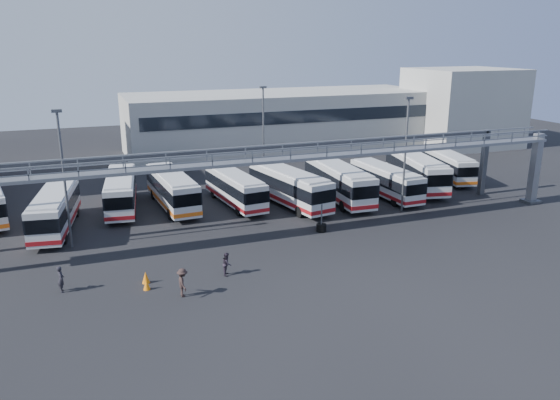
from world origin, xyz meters
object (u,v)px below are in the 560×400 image
object	(u,v)px
light_pole_back	(263,129)
bus_5	(289,186)
cone_right	(146,277)
pedestrian_b	(227,264)
bus_6	(339,181)
bus_8	(416,170)
bus_9	(446,164)
light_pole_mid	(406,148)
cone_left	(147,284)
bus_1	(55,209)
pedestrian_a	(61,279)
bus_3	(172,189)
tire_stack	(321,227)
light_pole_left	(64,172)
bus_7	(386,180)
bus_4	(235,188)
bus_2	(121,191)
pedestrian_c	(183,283)

from	to	relation	value
light_pole_back	bus_5	distance (m)	10.57
bus_5	cone_right	world-z (taller)	bus_5
pedestrian_b	bus_6	bearing A→B (deg)	-28.79
bus_8	bus_9	size ratio (longest dim) A/B	1.13
light_pole_mid	cone_left	bearing A→B (deg)	-160.53
light_pole_back	bus_1	size ratio (longest dim) A/B	0.94
pedestrian_a	pedestrian_b	distance (m)	10.20
bus_1	bus_6	distance (m)	25.28
bus_5	cone_right	xyz separation A→B (m)	(-14.79, -12.60, -1.47)
pedestrian_a	cone_left	size ratio (longest dim) A/B	2.42
bus_1	bus_3	size ratio (longest dim) A/B	1.00
bus_1	pedestrian_b	bearing A→B (deg)	-43.18
bus_3	bus_1	bearing A→B (deg)	-167.01
cone_left	tire_stack	bearing A→B (deg)	22.00
bus_3	pedestrian_a	size ratio (longest dim) A/B	6.54
bus_8	bus_9	xyz separation A→B (m)	(5.37, 2.16, -0.22)
light_pole_left	bus_8	xyz separation A→B (m)	(33.73, 5.33, -3.83)
bus_7	cone_right	world-z (taller)	bus_7
tire_stack	bus_4	bearing A→B (deg)	114.51
pedestrian_a	cone_right	bearing A→B (deg)	-103.91
light_pole_mid	bus_6	size ratio (longest dim) A/B	0.89
bus_4	tire_stack	bearing A→B (deg)	-71.65
pedestrian_b	cone_right	world-z (taller)	pedestrian_b
bus_5	tire_stack	distance (m)	7.85
bus_9	bus_2	bearing A→B (deg)	-169.57
light_pole_back	bus_8	xyz separation A→B (m)	(13.73, -8.67, -3.83)
light_pole_back	bus_9	size ratio (longest dim) A/B	0.99
pedestrian_a	tire_stack	world-z (taller)	tire_stack
bus_4	bus_8	size ratio (longest dim) A/B	0.88
bus_4	tire_stack	size ratio (longest dim) A/B	4.44
cone_left	tire_stack	world-z (taller)	tire_stack
bus_2	pedestrian_b	xyz separation A→B (m)	(5.08, -17.38, -1.01)
light_pole_mid	bus_8	bearing A→B (deg)	47.83
pedestrian_c	bus_3	bearing A→B (deg)	-9.18
bus_7	bus_4	bearing A→B (deg)	168.35
bus_8	pedestrian_b	xyz separation A→B (m)	(-24.24, -14.31, -1.13)
bus_4	bus_6	size ratio (longest dim) A/B	0.89
bus_1	cone_right	xyz separation A→B (m)	(5.40, -12.78, -1.40)
bus_5	bus_8	world-z (taller)	bus_8
bus_6	bus_5	bearing A→B (deg)	-177.73
light_pole_left	bus_3	xyz separation A→B (m)	(8.86, 7.38, -3.92)
cone_left	bus_3	bearing A→B (deg)	74.66
bus_1	bus_8	size ratio (longest dim) A/B	0.94
bus_1	pedestrian_a	bearing A→B (deg)	-79.52
cone_right	bus_3	bearing A→B (deg)	74.00
pedestrian_c	cone_left	world-z (taller)	pedestrian_c
bus_5	bus_9	xyz separation A→B (m)	(19.97, 3.28, -0.17)
light_pole_left	bus_3	size ratio (longest dim) A/B	0.94
bus_3	pedestrian_a	world-z (taller)	bus_3
pedestrian_a	pedestrian_c	distance (m)	7.56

